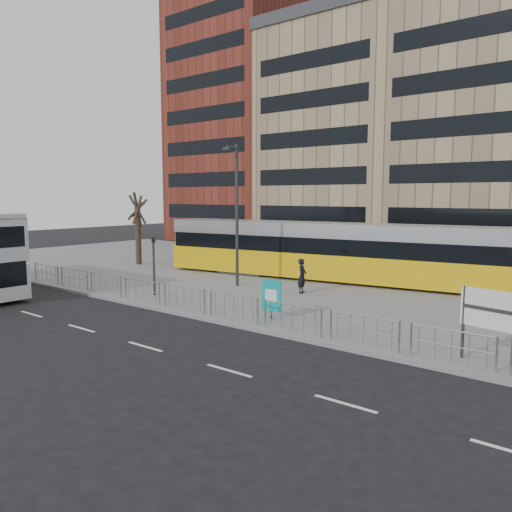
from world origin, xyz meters
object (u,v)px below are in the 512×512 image
Objects in this scene: ad_panel at (271,296)px; pedestrian at (302,276)px; tram at (391,255)px; traffic_light_west at (154,258)px; station_sign at (493,313)px; bare_tree at (137,191)px; lamp_post_west at (236,210)px.

ad_panel is 5.94m from pedestrian.
traffic_light_west is at bearing -137.62° from tram.
station_sign is 16.81m from traffic_light_west.
station_sign is at bearing -16.54° from bare_tree.
station_sign is at bearing -62.27° from tram.
ad_panel is at bearing -101.83° from tram.
traffic_light_west reaches higher than pedestrian.
lamp_post_west reaches higher than bare_tree.
ad_panel is 8.01m from traffic_light_west.
tram is 9.77× the size of traffic_light_west.
lamp_post_west reaches higher than traffic_light_west.
pedestrian is 7.96m from traffic_light_west.
pedestrian is (-2.06, 5.57, -0.04)m from ad_panel.
traffic_light_west is at bearing -170.98° from station_sign.
ad_panel is 0.20× the size of lamp_post_west.
station_sign is 16.33m from lamp_post_west.
bare_tree reaches higher than pedestrian.
traffic_light_west is at bearing 167.56° from ad_panel.
traffic_light_west is at bearing 116.67° from pedestrian.
bare_tree is at bearing 168.43° from lamp_post_west.
bare_tree is (-10.25, 7.18, 3.61)m from traffic_light_west.
station_sign is at bearing -20.18° from traffic_light_west.
bare_tree is at bearing 127.71° from traffic_light_west.
ad_panel is 8.75m from lamp_post_west.
traffic_light_west is at bearing -35.00° from bare_tree.
pedestrian is 0.23× the size of lamp_post_west.
traffic_light_west is 0.41× the size of bare_tree.
bare_tree is (-16.13, 1.92, 4.65)m from pedestrian.
ad_panel is 20.21m from bare_tree.
pedestrian is at bearing -126.20° from tram.
pedestrian is at bearing 100.10° from ad_panel.
lamp_post_west is (1.69, 4.73, 2.46)m from traffic_light_west.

